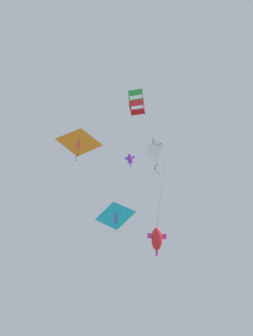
% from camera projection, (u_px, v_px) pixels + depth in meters
% --- Properties ---
extents(kite_diamond_near_left, '(1.56, 1.06, 8.20)m').
position_uv_depth(kite_diamond_near_left, '(155.00, 150.00, 21.59)').
color(kite_diamond_near_left, white).
extents(kite_box_far_centre, '(1.57, 1.96, 8.16)m').
position_uv_depth(kite_box_far_centre, '(137.00, 102.00, 27.20)').
color(kite_box_far_centre, green).
extents(kite_fish_low_drifter, '(1.68, 1.66, 2.46)m').
position_uv_depth(kite_fish_low_drifter, '(157.00, 239.00, 24.12)').
color(kite_fish_low_drifter, red).
extents(kite_delta_mid_left, '(4.12, 2.73, 7.92)m').
position_uv_depth(kite_delta_mid_left, '(115.00, 216.00, 30.86)').
color(kite_delta_mid_left, '#1EB2C6').
extents(kite_delta_highest, '(3.64, 1.78, 10.51)m').
position_uv_depth(kite_delta_highest, '(79.00, 143.00, 28.87)').
color(kite_delta_highest, orange).
extents(kite_fish_upper_right, '(0.97, 0.83, 1.46)m').
position_uv_depth(kite_fish_upper_right, '(130.00, 159.00, 28.03)').
color(kite_fish_upper_right, purple).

